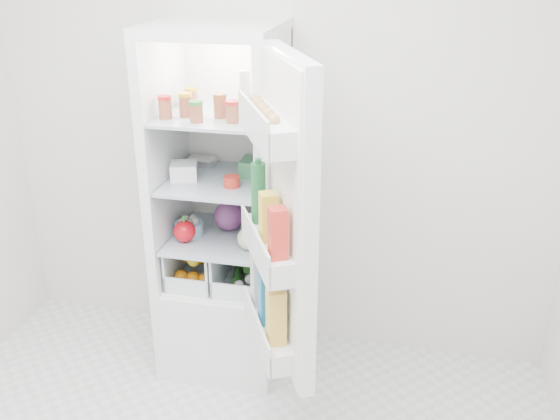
% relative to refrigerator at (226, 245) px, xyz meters
% --- Properties ---
extents(room_walls, '(3.02, 3.02, 2.61)m').
position_rel_refrigerator_xyz_m(room_walls, '(0.20, -1.25, 0.93)').
color(room_walls, beige).
rests_on(room_walls, ground).
extents(refrigerator, '(0.60, 0.60, 1.80)m').
position_rel_refrigerator_xyz_m(refrigerator, '(0.00, 0.00, 0.00)').
color(refrigerator, white).
rests_on(refrigerator, ground).
extents(shelf_low, '(0.49, 0.53, 0.01)m').
position_rel_refrigerator_xyz_m(shelf_low, '(-0.00, -0.06, 0.07)').
color(shelf_low, '#9DACB8').
rests_on(shelf_low, refrigerator).
extents(shelf_mid, '(0.49, 0.53, 0.02)m').
position_rel_refrigerator_xyz_m(shelf_mid, '(-0.00, -0.06, 0.38)').
color(shelf_mid, '#9DACB8').
rests_on(shelf_mid, refrigerator).
extents(shelf_top, '(0.49, 0.53, 0.02)m').
position_rel_refrigerator_xyz_m(shelf_top, '(-0.00, -0.06, 0.71)').
color(shelf_top, '#9DACB8').
rests_on(shelf_top, refrigerator).
extents(crisper_left, '(0.23, 0.46, 0.22)m').
position_rel_refrigerator_xyz_m(crisper_left, '(-0.12, -0.06, -0.06)').
color(crisper_left, silver).
rests_on(crisper_left, refrigerator).
extents(crisper_right, '(0.23, 0.46, 0.22)m').
position_rel_refrigerator_xyz_m(crisper_right, '(0.12, -0.06, -0.06)').
color(crisper_right, silver).
rests_on(crisper_right, refrigerator).
extents(condiment_jars, '(0.46, 0.32, 0.08)m').
position_rel_refrigerator_xyz_m(condiment_jars, '(-0.02, -0.14, 0.76)').
color(condiment_jars, '#B21919').
rests_on(condiment_jars, shelf_top).
extents(squeeze_bottle, '(0.06, 0.06, 0.20)m').
position_rel_refrigerator_xyz_m(squeeze_bottle, '(0.13, -0.03, 0.82)').
color(squeeze_bottle, white).
rests_on(squeeze_bottle, shelf_top).
extents(tub_white, '(0.16, 0.16, 0.08)m').
position_rel_refrigerator_xyz_m(tub_white, '(-0.17, -0.10, 0.43)').
color(tub_white, white).
rests_on(tub_white, shelf_mid).
extents(tin_red, '(0.10, 0.10, 0.05)m').
position_rel_refrigerator_xyz_m(tin_red, '(0.09, -0.15, 0.42)').
color(tin_red, red).
rests_on(tin_red, shelf_mid).
extents(foil_tray, '(0.15, 0.12, 0.04)m').
position_rel_refrigerator_xyz_m(foil_tray, '(-0.16, 0.12, 0.41)').
color(foil_tray, silver).
rests_on(foil_tray, shelf_mid).
extents(tub_green, '(0.11, 0.15, 0.08)m').
position_rel_refrigerator_xyz_m(tub_green, '(0.15, 0.03, 0.43)').
color(tub_green, '#41905B').
rests_on(tub_green, shelf_mid).
extents(red_cabbage, '(0.15, 0.15, 0.15)m').
position_rel_refrigerator_xyz_m(red_cabbage, '(0.02, 0.02, 0.16)').
color(red_cabbage, '#501B4F').
rests_on(red_cabbage, shelf_low).
extents(bell_pepper, '(0.11, 0.11, 0.11)m').
position_rel_refrigerator_xyz_m(bell_pepper, '(-0.16, -0.16, 0.14)').
color(bell_pepper, red).
rests_on(bell_pepper, shelf_low).
extents(mushroom_bowl, '(0.16, 0.16, 0.07)m').
position_rel_refrigerator_xyz_m(mushroom_bowl, '(-0.17, -0.09, 0.12)').
color(mushroom_bowl, '#89B3CD').
rests_on(mushroom_bowl, shelf_low).
extents(salad_bag, '(0.12, 0.12, 0.12)m').
position_rel_refrigerator_xyz_m(salad_bag, '(0.18, -0.18, 0.14)').
color(salad_bag, '#B5D7A1').
rests_on(salad_bag, shelf_low).
extents(citrus_pile, '(0.20, 0.24, 0.16)m').
position_rel_refrigerator_xyz_m(citrus_pile, '(-0.13, -0.12, -0.07)').
color(citrus_pile, orange).
rests_on(citrus_pile, refrigerator).
extents(veg_pile, '(0.16, 0.30, 0.10)m').
position_rel_refrigerator_xyz_m(veg_pile, '(0.13, -0.06, -0.10)').
color(veg_pile, '#1A4717').
rests_on(veg_pile, refrigerator).
extents(fridge_door, '(0.40, 0.57, 1.30)m').
position_rel_refrigerator_xyz_m(fridge_door, '(0.44, -0.60, 0.43)').
color(fridge_door, white).
rests_on(fridge_door, refrigerator).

